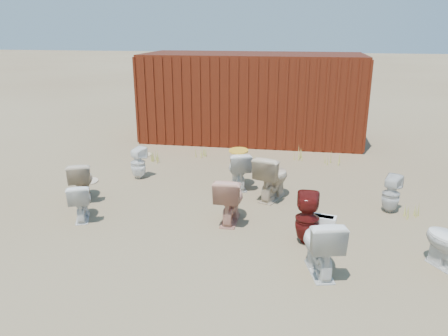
% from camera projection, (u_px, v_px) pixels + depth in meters
% --- Properties ---
extents(ground, '(100.00, 100.00, 0.00)m').
position_uv_depth(ground, '(218.00, 207.00, 7.87)').
color(ground, brown).
rests_on(ground, ground).
extents(shipping_container, '(6.00, 2.40, 2.40)m').
position_uv_depth(shipping_container, '(252.00, 97.00, 12.37)').
color(shipping_container, '#53160D').
rests_on(shipping_container, ground).
extents(toilet_front_a, '(0.58, 0.73, 0.65)m').
position_uv_depth(toilet_front_a, '(80.00, 201.00, 7.29)').
color(toilet_front_a, white).
rests_on(toilet_front_a, ground).
extents(toilet_front_pink, '(0.46, 0.79, 0.80)m').
position_uv_depth(toilet_front_pink, '(230.00, 199.00, 7.18)').
color(toilet_front_pink, tan).
rests_on(toilet_front_pink, ground).
extents(toilet_front_c, '(0.63, 0.88, 0.81)m').
position_uv_depth(toilet_front_c, '(320.00, 245.00, 5.67)').
color(toilet_front_c, silver).
rests_on(toilet_front_c, ground).
extents(toilet_front_maroon, '(0.36, 0.37, 0.79)m').
position_uv_depth(toilet_front_maroon, '(307.00, 219.00, 6.45)').
color(toilet_front_maroon, '#54100E').
rests_on(toilet_front_maroon, ground).
extents(toilet_back_a, '(0.42, 0.42, 0.69)m').
position_uv_depth(toilet_back_a, '(138.00, 163.00, 9.26)').
color(toilet_back_a, white).
rests_on(toilet_back_a, ground).
extents(toilet_back_beige_left, '(0.65, 0.83, 0.74)m').
position_uv_depth(toilet_back_beige_left, '(82.00, 180.00, 8.12)').
color(toilet_back_beige_left, tan).
rests_on(toilet_back_beige_left, ground).
extents(toilet_back_beige_right, '(0.74, 0.95, 0.86)m').
position_uv_depth(toilet_back_beige_right, '(272.00, 177.00, 8.14)').
color(toilet_back_beige_right, beige).
rests_on(toilet_back_beige_right, ground).
extents(toilet_back_yellowlid, '(0.63, 0.84, 0.76)m').
position_uv_depth(toilet_back_yellowlid, '(238.00, 170.00, 8.72)').
color(toilet_back_yellowlid, silver).
rests_on(toilet_back_yellowlid, ground).
extents(toilet_back_e, '(0.41, 0.42, 0.67)m').
position_uv_depth(toilet_back_e, '(391.00, 194.00, 7.57)').
color(toilet_back_e, silver).
rests_on(toilet_back_e, ground).
extents(yellow_lid, '(0.39, 0.48, 0.02)m').
position_uv_depth(yellow_lid, '(239.00, 151.00, 8.60)').
color(yellow_lid, gold).
rests_on(yellow_lid, toilet_back_yellowlid).
extents(loose_tank, '(0.53, 0.30, 0.35)m').
position_uv_depth(loose_tank, '(319.00, 226.00, 6.72)').
color(loose_tank, white).
rests_on(loose_tank, ground).
extents(loose_lid_near, '(0.49, 0.57, 0.02)m').
position_uv_depth(loose_lid_near, '(143.00, 155.00, 11.01)').
color(loose_lid_near, '#C2B78D').
rests_on(loose_lid_near, ground).
extents(loose_lid_far, '(0.47, 0.55, 0.02)m').
position_uv_depth(loose_lid_far, '(89.00, 181.00, 9.15)').
color(loose_lid_far, '#CCB294').
rests_on(loose_lid_far, ground).
extents(weed_clump_a, '(0.36, 0.36, 0.26)m').
position_uv_depth(weed_clump_a, '(154.00, 156.00, 10.54)').
color(weed_clump_a, '#A29F41').
rests_on(weed_clump_a, ground).
extents(weed_clump_b, '(0.32, 0.32, 0.31)m').
position_uv_depth(weed_clump_b, '(257.00, 161.00, 10.01)').
color(weed_clump_b, '#A29F41').
rests_on(weed_clump_b, ground).
extents(weed_clump_c, '(0.36, 0.36, 0.29)m').
position_uv_depth(weed_clump_c, '(333.00, 158.00, 10.28)').
color(weed_clump_c, '#A29F41').
rests_on(weed_clump_c, ground).
extents(weed_clump_d, '(0.30, 0.30, 0.27)m').
position_uv_depth(weed_clump_d, '(200.00, 151.00, 10.89)').
color(weed_clump_d, '#A29F41').
rests_on(weed_clump_d, ground).
extents(weed_clump_e, '(0.34, 0.34, 0.34)m').
position_uv_depth(weed_clump_e, '(301.00, 153.00, 10.63)').
color(weed_clump_e, '#A29F41').
rests_on(weed_clump_e, ground).
extents(weed_clump_f, '(0.28, 0.28, 0.22)m').
position_uv_depth(weed_clump_f, '(412.00, 211.00, 7.41)').
color(weed_clump_f, '#A29F41').
rests_on(weed_clump_f, ground).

